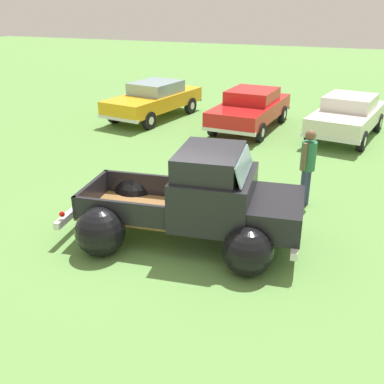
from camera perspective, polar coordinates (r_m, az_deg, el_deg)
ground_plane at (r=9.28m, az=-1.24°, el=-5.76°), size 80.00×80.00×0.00m
vintage_pickup_truck at (r=8.85m, az=1.15°, el=-1.78°), size 4.81×3.19×1.96m
show_car_0 at (r=18.49m, az=-4.78°, el=11.64°), size 2.62×4.82×1.43m
show_car_1 at (r=16.99m, az=7.38°, el=10.48°), size 2.22×4.56×1.43m
show_car_2 at (r=16.69m, az=18.99°, el=9.17°), size 2.54×4.40×1.43m
spectator_0 at (r=10.61m, az=14.37°, el=3.55°), size 0.43×0.53×1.83m
lane_cone_0 at (r=11.28m, az=3.68°, el=1.42°), size 0.36×0.36×0.63m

